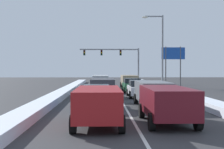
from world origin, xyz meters
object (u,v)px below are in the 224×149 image
suv_charcoal_center_lane_third (103,86)px  street_lamp_right_mid (160,46)px  traffic_light_gantry (118,56)px  suv_maroon_right_lane_nearest (167,102)px  sedan_green_right_lane_fourth (132,85)px  roadside_sign_right (173,58)px  suv_red_center_lane_nearest (98,103)px  sedan_white_right_lane_third (139,89)px  sedan_navy_center_lane_second (96,96)px  sedan_black_center_lane_fourth (100,85)px  street_lamp_right_near (221,33)px  suv_tan_right_lane_fifth (129,80)px  suv_gray_right_lane_second (153,92)px  suv_silver_center_lane_fifth (100,80)px

suv_charcoal_center_lane_third → street_lamp_right_mid: bearing=59.2°
suv_charcoal_center_lane_third → traffic_light_gantry: 29.50m
street_lamp_right_mid → suv_maroon_right_lane_nearest: bearing=-99.6°
sedan_green_right_lane_fourth → roadside_sign_right: (6.35, 8.47, 3.25)m
suv_red_center_lane_nearest → sedan_white_right_lane_third: bearing=76.1°
suv_maroon_right_lane_nearest → street_lamp_right_mid: size_ratio=0.54×
sedan_navy_center_lane_second → sedan_green_right_lane_fourth: bearing=75.2°
sedan_black_center_lane_fourth → roadside_sign_right: size_ratio=0.82×
sedan_black_center_lane_fourth → traffic_light_gantry: traffic_light_gantry is taller
suv_maroon_right_lane_nearest → street_lamp_right_mid: 25.03m
suv_red_center_lane_nearest → street_lamp_right_near: bearing=34.4°
suv_tan_right_lane_fifth → roadside_sign_right: roadside_sign_right is taller
suv_tan_right_lane_fifth → suv_charcoal_center_lane_third: (-3.45, -13.73, 0.00)m
suv_gray_right_lane_second → sedan_white_right_lane_third: suv_gray_right_lane_second is taller
suv_silver_center_lane_fifth → suv_charcoal_center_lane_third: bearing=-88.8°
roadside_sign_right → sedan_black_center_lane_fourth: bearing=-139.0°
sedan_black_center_lane_fourth → street_lamp_right_mid: bearing=35.2°
sedan_green_right_lane_fourth → sedan_navy_center_lane_second: (-3.56, -13.44, 0.00)m
suv_gray_right_lane_second → traffic_light_gantry: (-0.67, 35.22, 3.71)m
suv_charcoal_center_lane_third → sedan_black_center_lane_fourth: 6.74m
sedan_navy_center_lane_second → suv_tan_right_lane_fifth: bearing=79.3°
suv_maroon_right_lane_nearest → sedan_black_center_lane_fourth: 19.40m
street_lamp_right_near → sedan_green_right_lane_fourth: bearing=105.7°
suv_silver_center_lane_fifth → street_lamp_right_mid: (7.37, -1.45, 4.39)m
suv_maroon_right_lane_nearest → suv_red_center_lane_nearest: 3.20m
sedan_navy_center_lane_second → street_lamp_right_mid: 20.59m
suv_maroon_right_lane_nearest → sedan_white_right_lane_third: bearing=88.8°
suv_silver_center_lane_fifth → roadside_sign_right: bearing=10.8°
sedan_black_center_lane_fourth → suv_silver_center_lane_fifth: bearing=90.2°
street_lamp_right_near → roadside_sign_right: size_ratio=1.42×
suv_maroon_right_lane_nearest → suv_tan_right_lane_fifth: size_ratio=1.00×
suv_tan_right_lane_fifth → roadside_sign_right: bearing=13.8°
suv_gray_right_lane_second → roadside_sign_right: 22.37m
suv_charcoal_center_lane_third → traffic_light_gantry: (2.68, 29.14, 3.71)m
street_lamp_right_mid → street_lamp_right_near: bearing=-89.6°
sedan_green_right_lane_fourth → suv_tan_right_lane_fifth: (0.29, 6.98, 0.25)m
suv_tan_right_lane_fifth → suv_charcoal_center_lane_third: same height
sedan_green_right_lane_fourth → roadside_sign_right: roadside_sign_right is taller
suv_gray_right_lane_second → sedan_navy_center_lane_second: 3.82m
suv_gray_right_lane_second → sedan_green_right_lane_fourth: (-0.20, 12.83, -0.25)m
sedan_green_right_lane_fourth → suv_tan_right_lane_fifth: bearing=87.6°
sedan_white_right_lane_third → suv_tan_right_lane_fifth: suv_tan_right_lane_fifth is taller
suv_gray_right_lane_second → sedan_green_right_lane_fourth: bearing=90.9°
suv_tan_right_lane_fifth → suv_red_center_lane_nearest: 26.86m
sedan_white_right_lane_third → street_lamp_right_mid: street_lamp_right_mid is taller
suv_red_center_lane_nearest → suv_gray_right_lane_second: bearing=62.5°
suv_gray_right_lane_second → suv_silver_center_lane_fifth: (-3.63, 19.43, 0.00)m
sedan_navy_center_lane_second → roadside_sign_right: 24.27m
sedan_white_right_lane_third → sedan_green_right_lane_fourth: 5.74m
suv_gray_right_lane_second → street_lamp_right_near: (3.89, -1.73, 3.69)m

